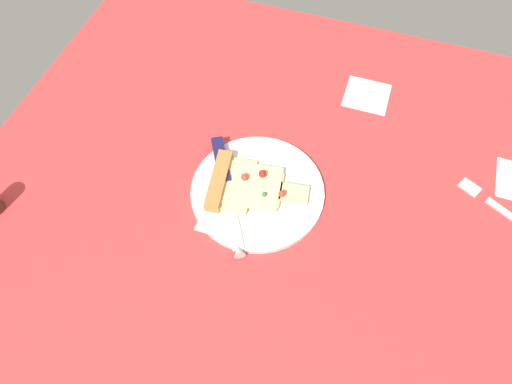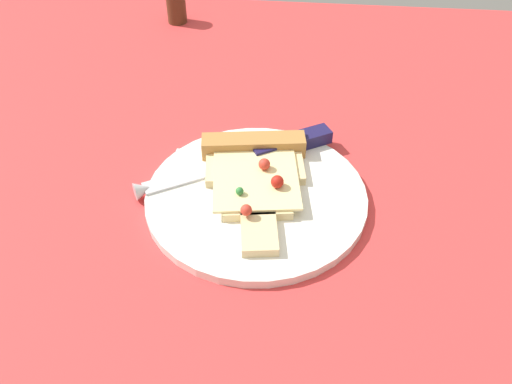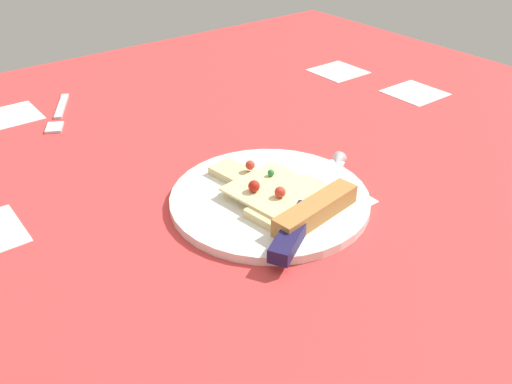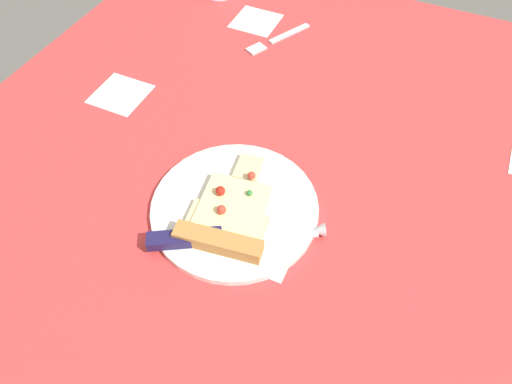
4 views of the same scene
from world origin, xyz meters
TOP-DOWN VIEW (x-y plane):
  - ground_plane at (0.00, -0.02)cm, footprint 120.65×120.65cm
  - plate at (8.89, 7.02)cm, footprint 24.03×24.03cm
  - pizza_slice at (8.55, 9.56)cm, footprint 12.43×18.34cm
  - knife at (8.29, 12.92)cm, footprint 21.82×13.85cm
  - pepper_shaker at (-8.97, 49.96)cm, footprint 3.25×3.25cm

SIDE VIEW (x-z plane):
  - ground_plane at x=0.00cm, z-range -3.00..0.00cm
  - plate at x=8.89cm, z-range 0.00..1.07cm
  - knife at x=8.29cm, z-range 0.45..2.90cm
  - pizza_slice at x=8.55cm, z-range 0.53..3.22cm
  - pepper_shaker at x=-8.97cm, z-range 0.00..5.26cm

